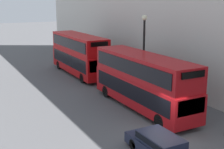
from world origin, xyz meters
TOP-DOWN VIEW (x-y plane):
  - ground_plane at (0.00, 0.00)m, footprint 200.00×200.00m
  - bus_leading at (1.60, 5.11)m, footprint 2.59×10.81m
  - bus_second_in_queue at (1.60, 17.74)m, footprint 2.59×10.49m
  - car_dark_sedan at (-1.80, -1.82)m, footprint 1.77×4.72m
  - street_lamp at (3.26, 7.53)m, footprint 0.44×0.44m
  - pedestrian at (4.05, 15.94)m, footprint 0.36×0.36m

SIDE VIEW (x-z plane):
  - ground_plane at x=0.00m, z-range 0.00..0.00m
  - car_dark_sedan at x=-1.80m, z-range 0.05..1.31m
  - pedestrian at x=4.05m, z-range -0.07..1.66m
  - bus_leading at x=1.60m, z-range 0.22..4.39m
  - bus_second_in_queue at x=1.60m, z-range 0.23..4.63m
  - street_lamp at x=3.26m, z-range 0.78..7.73m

